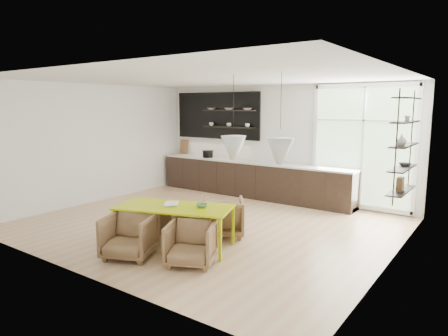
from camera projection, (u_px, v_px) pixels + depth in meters
room at (261, 149)px, 8.43m from camera, size 7.02×6.01×2.91m
kitchen_run at (249, 173)px, 10.57m from camera, size 5.54×0.69×2.75m
right_shelving at (404, 148)px, 6.87m from camera, size 0.26×1.22×1.90m
dining_table at (174, 209)px, 6.70m from camera, size 2.11×1.46×0.71m
armchair_back_left at (167, 218)px, 7.44m from camera, size 0.74×0.75×0.59m
armchair_back_right at (223, 217)px, 7.35m from camera, size 1.05×1.06×0.70m
armchair_front_left at (129, 236)px, 6.28m from camera, size 0.98×0.99×0.69m
armchair_front_right at (191, 243)px, 6.00m from camera, size 0.94×0.95×0.65m
wire_stool at (114, 235)px, 6.65m from camera, size 0.30×0.30×0.38m
table_book at (164, 204)px, 6.78m from camera, size 0.39×0.40×0.03m
table_bowl at (202, 205)px, 6.62m from camera, size 0.27×0.27×0.06m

